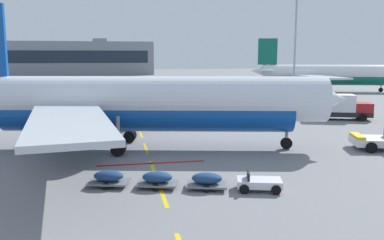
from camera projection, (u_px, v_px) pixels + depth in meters
The scene contains 8 objects.
ground at pixel (311, 119), 51.72m from camera, with size 400.00×400.00×0.00m, color slate.
apron_paint_markings at pixel (139, 129), 44.23m from camera, with size 8.00×92.60×0.01m.
airliner_foreground at pixel (140, 103), 34.54m from camera, with size 34.59×33.83×12.20m.
airliner_far_center at pixel (326, 75), 90.46m from camera, with size 32.99×32.03×11.76m.
fuel_service_truck at pixel (340, 106), 50.81m from camera, with size 7.40×4.60×3.14m.
baggage_train at pixel (182, 180), 24.42m from camera, with size 11.56×4.59×1.14m.
apron_light_mast_far at pixel (296, 12), 74.03m from camera, with size 1.80×1.80×25.53m.
terminal_satellite at pixel (78, 58), 175.92m from camera, with size 63.07×25.00×15.41m.
Camera 1 is at (15.42, -7.31, 7.88)m, focal length 38.06 mm.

